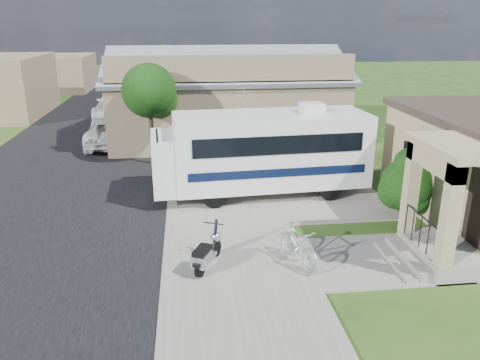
{
  "coord_description": "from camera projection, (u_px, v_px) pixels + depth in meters",
  "views": [
    {
      "loc": [
        -2.18,
        -12.1,
        6.38
      ],
      "look_at": [
        -0.5,
        2.5,
        1.3
      ],
      "focal_mm": 35.0,
      "sensor_mm": 36.0,
      "label": 1
    }
  ],
  "objects": [
    {
      "name": "ground",
      "position": [
        267.0,
        249.0,
        13.68
      ],
      "size": [
        120.0,
        120.0,
        0.0
      ],
      "primitive_type": "plane",
      "color": "#203F11"
    },
    {
      "name": "pickup_truck",
      "position": [
        112.0,
        131.0,
        24.85
      ],
      "size": [
        2.82,
        5.54,
        1.5
      ],
      "primitive_type": "imported",
      "rotation": [
        0.0,
        0.0,
        3.21
      ],
      "color": "silver",
      "rests_on": "ground"
    },
    {
      "name": "van",
      "position": [
        119.0,
        103.0,
        31.68
      ],
      "size": [
        2.98,
        6.67,
        1.9
      ],
      "primitive_type": "imported",
      "rotation": [
        0.0,
        0.0,
        -0.05
      ],
      "color": "silver",
      "rests_on": "ground"
    },
    {
      "name": "garden_hose",
      "position": [
        395.0,
        242.0,
        13.9
      ],
      "size": [
        0.4,
        0.4,
        0.18
      ],
      "primitive_type": "cylinder",
      "color": "#125C15",
      "rests_on": "ground"
    },
    {
      "name": "warehouse",
      "position": [
        225.0,
        102.0,
        26.15
      ],
      "size": [
        12.5,
        8.4,
        5.04
      ],
      "color": "brown",
      "rests_on": "ground"
    },
    {
      "name": "distant_bldg_near",
      "position": [
        47.0,
        73.0,
        43.46
      ],
      "size": [
        8.0,
        7.0,
        3.2
      ],
      "primitive_type": "cube",
      "color": "brown",
      "rests_on": "ground"
    },
    {
      "name": "shrub",
      "position": [
        409.0,
        182.0,
        15.56
      ],
      "size": [
        1.97,
        1.88,
        2.42
      ],
      "color": "#302015",
      "rests_on": "ground"
    },
    {
      "name": "street_tree_b",
      "position": [
        161.0,
        68.0,
        30.06
      ],
      "size": [
        2.44,
        2.4,
        4.73
      ],
      "color": "#302015",
      "rests_on": "ground"
    },
    {
      "name": "scooter",
      "position": [
        207.0,
        253.0,
        12.4
      ],
      "size": [
        0.94,
        1.58,
        1.1
      ],
      "rotation": [
        0.0,
        0.0,
        -0.43
      ],
      "color": "black",
      "rests_on": "ground"
    },
    {
      "name": "street_tree_a",
      "position": [
        152.0,
        93.0,
        20.72
      ],
      "size": [
        2.44,
        2.4,
        4.58
      ],
      "color": "#302015",
      "rests_on": "ground"
    },
    {
      "name": "driveway_slab",
      "position": [
        285.0,
        192.0,
        18.06
      ],
      "size": [
        7.0,
        6.0,
        0.05
      ],
      "primitive_type": "cube",
      "color": "slate",
      "rests_on": "ground"
    },
    {
      "name": "bicycle",
      "position": [
        298.0,
        247.0,
        12.61
      ],
      "size": [
        1.1,
        1.9,
        1.1
      ],
      "primitive_type": "imported",
      "rotation": [
        0.0,
        0.0,
        0.34
      ],
      "color": "#B1B2BA",
      "rests_on": "ground"
    },
    {
      "name": "sidewalk_slab",
      "position": [
        212.0,
        155.0,
        22.95
      ],
      "size": [
        4.0,
        80.0,
        0.06
      ],
      "primitive_type": "cube",
      "color": "slate",
      "rests_on": "ground"
    },
    {
      "name": "street_tree_c",
      "position": [
        166.0,
        61.0,
        38.6
      ],
      "size": [
        2.44,
        2.4,
        4.42
      ],
      "color": "#302015",
      "rests_on": "ground"
    },
    {
      "name": "walk_slab",
      "position": [
        379.0,
        259.0,
        13.06
      ],
      "size": [
        4.0,
        3.0,
        0.05
      ],
      "primitive_type": "cube",
      "color": "slate",
      "rests_on": "ground"
    },
    {
      "name": "street_slab",
      "position": [
        76.0,
        160.0,
        22.25
      ],
      "size": [
        9.0,
        80.0,
        0.02
      ],
      "primitive_type": "cube",
      "color": "black",
      "rests_on": "ground"
    },
    {
      "name": "motorhome",
      "position": [
        263.0,
        150.0,
        17.4
      ],
      "size": [
        8.07,
        3.0,
        4.07
      ],
      "rotation": [
        0.0,
        0.0,
        0.06
      ],
      "color": "silver",
      "rests_on": "ground"
    }
  ]
}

